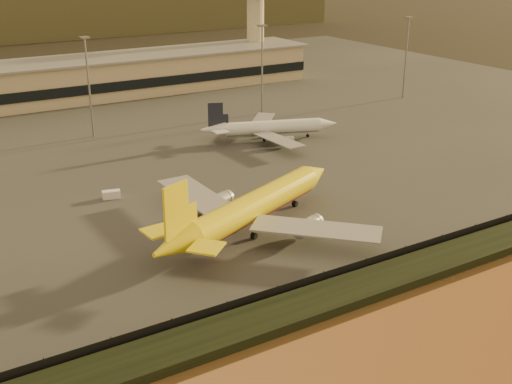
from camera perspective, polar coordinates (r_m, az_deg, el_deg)
ground at (r=107.57m, az=4.37°, el=-4.65°), size 900.00×900.00×0.00m
embankment at (r=95.59m, az=10.36°, el=-8.00°), size 320.00×7.00×1.40m
tarmac at (r=188.25m, az=-12.74°, el=6.32°), size 320.00×220.00×0.20m
perimeter_fence at (r=97.92m, az=8.84°, el=-6.75°), size 300.00×0.05×2.20m
terminal_building at (r=212.05m, az=-19.39°, el=9.00°), size 202.00×25.00×12.60m
control_tower at (r=246.10m, az=-0.05°, el=15.34°), size 11.20×11.20×35.50m
apron_light_masts at (r=172.16m, az=-6.12°, el=10.68°), size 152.20×12.20×25.40m
dhl_cargo_jet at (r=110.10m, az=-0.29°, el=-1.39°), size 46.03×43.56×14.37m
white_narrowbody_jet at (r=163.30m, az=1.27°, el=5.73°), size 34.36×32.58×10.16m
gse_vehicle_yellow at (r=136.82m, az=4.40°, el=1.65°), size 4.25×1.98×1.89m
gse_vehicle_white at (r=128.57m, az=-12.74°, el=-0.22°), size 3.75×2.34×1.56m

